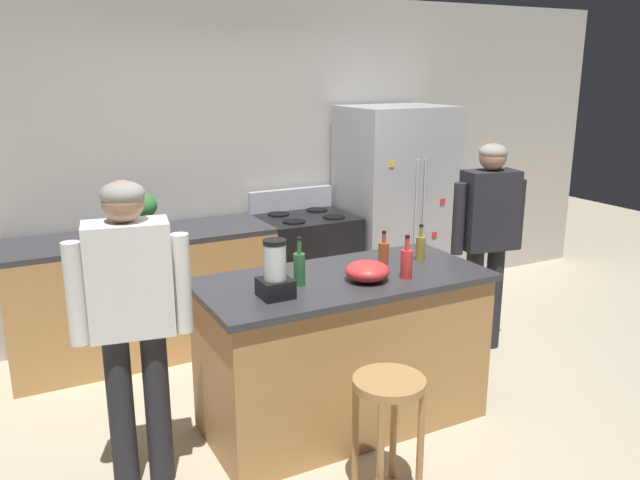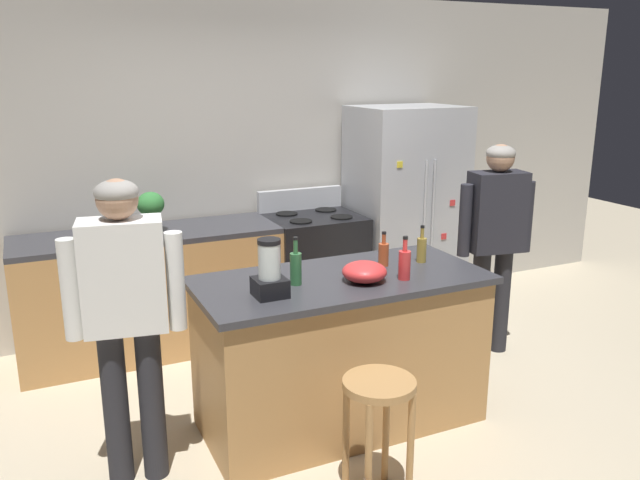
{
  "view_description": "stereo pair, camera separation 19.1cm",
  "coord_description": "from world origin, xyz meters",
  "views": [
    {
      "loc": [
        -1.79,
        -3.11,
        2.12
      ],
      "look_at": [
        0.0,
        0.3,
        1.09
      ],
      "focal_mm": 36.21,
      "sensor_mm": 36.0,
      "label": 1
    },
    {
      "loc": [
        -1.62,
        -3.19,
        2.12
      ],
      "look_at": [
        0.0,
        0.3,
        1.09
      ],
      "focal_mm": 36.21,
      "sensor_mm": 36.0,
      "label": 2
    }
  ],
  "objects": [
    {
      "name": "person_by_island_left",
      "position": [
        -1.23,
        -0.05,
        0.98
      ],
      "size": [
        0.6,
        0.28,
        1.61
      ],
      "color": "#26262B",
      "rests_on": "ground_plane"
    },
    {
      "name": "back_counter_run",
      "position": [
        -0.8,
        1.55,
        0.47
      ],
      "size": [
        2.0,
        0.64,
        0.94
      ],
      "color": "#B7844C",
      "rests_on": "ground_plane"
    },
    {
      "name": "back_wall",
      "position": [
        0.0,
        1.95,
        1.35
      ],
      "size": [
        8.0,
        0.1,
        2.7
      ],
      "primitive_type": "cube",
      "color": "#BCB7AD",
      "rests_on": "ground_plane"
    },
    {
      "name": "bottle_cooking_sauce",
      "position": [
        0.33,
        0.09,
        1.02
      ],
      "size": [
        0.06,
        0.06,
        0.22
      ],
      "color": "#B24C26",
      "rests_on": "kitchen_island"
    },
    {
      "name": "kitchen_island",
      "position": [
        0.0,
        0.0,
        0.47
      ],
      "size": [
        1.71,
        0.81,
        0.94
      ],
      "color": "#B7844C",
      "rests_on": "ground_plane"
    },
    {
      "name": "bar_stool",
      "position": [
        -0.16,
        -0.74,
        0.51
      ],
      "size": [
        0.36,
        0.36,
        0.66
      ],
      "color": "#B7844C",
      "rests_on": "ground_plane"
    },
    {
      "name": "refrigerator",
      "position": [
        1.37,
        1.5,
        0.9
      ],
      "size": [
        0.9,
        0.73,
        1.81
      ],
      "color": "#B7BABF",
      "rests_on": "ground_plane"
    },
    {
      "name": "person_by_sink_right",
      "position": [
        1.49,
        0.44,
        0.96
      ],
      "size": [
        0.6,
        0.29,
        1.59
      ],
      "color": "#26262B",
      "rests_on": "ground_plane"
    },
    {
      "name": "ground_plane",
      "position": [
        0.0,
        0.0,
        0.0
      ],
      "size": [
        14.0,
        14.0,
        0.0
      ],
      "primitive_type": "plane",
      "color": "beige"
    },
    {
      "name": "potted_plant",
      "position": [
        -0.8,
        1.55,
        1.11
      ],
      "size": [
        0.2,
        0.2,
        0.3
      ],
      "color": "#4C4C51",
      "rests_on": "back_counter_run"
    },
    {
      "name": "bottle_soda",
      "position": [
        0.31,
        -0.19,
        1.03
      ],
      "size": [
        0.07,
        0.07,
        0.26
      ],
      "color": "red",
      "rests_on": "kitchen_island"
    },
    {
      "name": "bottle_olive_oil",
      "position": [
        -0.29,
        -0.01,
        1.04
      ],
      "size": [
        0.07,
        0.07,
        0.28
      ],
      "color": "#2D6638",
      "rests_on": "kitchen_island"
    },
    {
      "name": "stove_range",
      "position": [
        0.51,
        1.52,
        0.48
      ],
      "size": [
        0.76,
        0.65,
        1.12
      ],
      "color": "black",
      "rests_on": "ground_plane"
    },
    {
      "name": "bottle_vinegar",
      "position": [
        0.59,
        0.06,
        1.03
      ],
      "size": [
        0.06,
        0.06,
        0.24
      ],
      "color": "olive",
      "rests_on": "kitchen_island"
    },
    {
      "name": "blender_appliance",
      "position": [
        -0.49,
        -0.13,
        1.07
      ],
      "size": [
        0.17,
        0.17,
        0.32
      ],
      "color": "black",
      "rests_on": "kitchen_island"
    },
    {
      "name": "mixing_bowl",
      "position": [
        0.08,
        -0.13,
        1.0
      ],
      "size": [
        0.26,
        0.26,
        0.12
      ],
      "primitive_type": "ellipsoid",
      "color": "red",
      "rests_on": "kitchen_island"
    }
  ]
}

